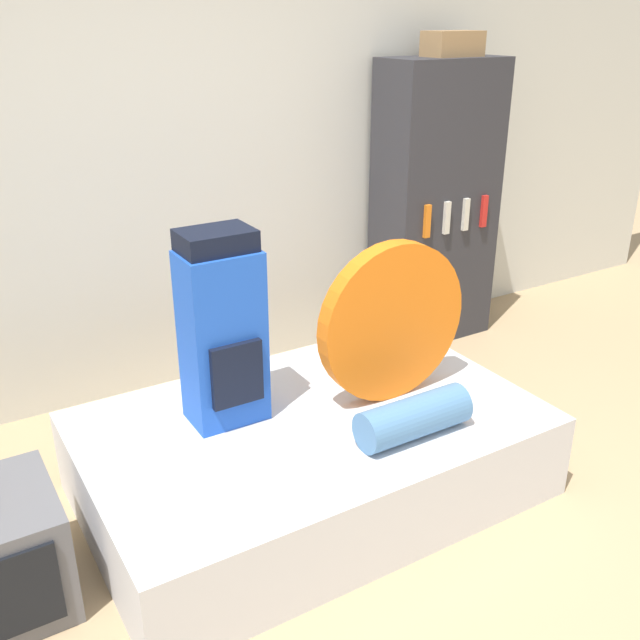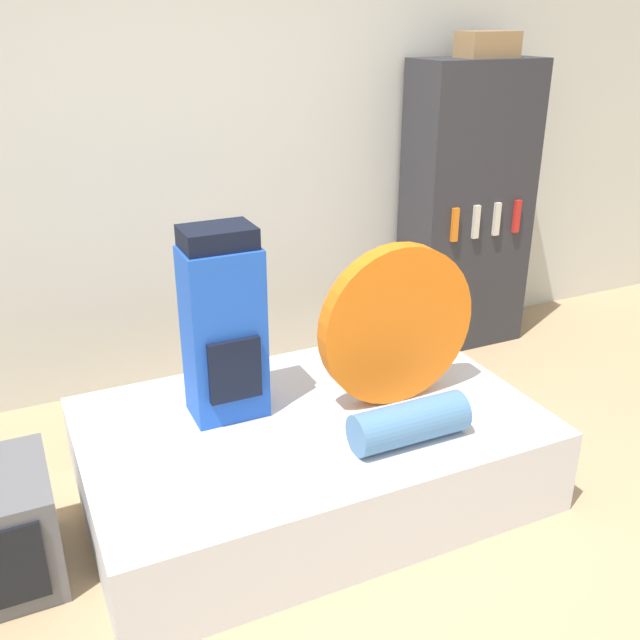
{
  "view_description": "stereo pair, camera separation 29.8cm",
  "coord_description": "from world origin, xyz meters",
  "px_view_note": "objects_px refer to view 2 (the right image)",
  "views": [
    {
      "loc": [
        -1.4,
        -1.65,
        2.02
      ],
      "look_at": [
        0.02,
        0.69,
        0.84
      ],
      "focal_mm": 40.0,
      "sensor_mm": 36.0,
      "label": 1
    },
    {
      "loc": [
        -1.14,
        -1.79,
        2.02
      ],
      "look_at": [
        0.02,
        0.69,
        0.84
      ],
      "focal_mm": 40.0,
      "sensor_mm": 36.0,
      "label": 2
    }
  ],
  "objects_px": {
    "tent_bag": "(397,325)",
    "cardboard_box": "(488,44)",
    "sleeping_roll": "(409,423)",
    "backpack": "(224,327)",
    "bookshelf": "(467,209)"
  },
  "relations": [
    {
      "from": "sleeping_roll",
      "to": "cardboard_box",
      "type": "distance_m",
      "value": 2.4
    },
    {
      "from": "sleeping_roll",
      "to": "backpack",
      "type": "bearing_deg",
      "value": 137.9
    },
    {
      "from": "backpack",
      "to": "tent_bag",
      "type": "xyz_separation_m",
      "value": [
        0.73,
        -0.21,
        -0.04
      ]
    },
    {
      "from": "sleeping_roll",
      "to": "bookshelf",
      "type": "height_order",
      "value": "bookshelf"
    },
    {
      "from": "tent_bag",
      "to": "cardboard_box",
      "type": "xyz_separation_m",
      "value": [
        1.21,
        1.11,
        1.1
      ]
    },
    {
      "from": "backpack",
      "to": "bookshelf",
      "type": "relative_size",
      "value": 0.47
    },
    {
      "from": "cardboard_box",
      "to": "tent_bag",
      "type": "bearing_deg",
      "value": -137.51
    },
    {
      "from": "tent_bag",
      "to": "sleeping_roll",
      "type": "bearing_deg",
      "value": -110.5
    },
    {
      "from": "tent_bag",
      "to": "sleeping_roll",
      "type": "distance_m",
      "value": 0.46
    },
    {
      "from": "backpack",
      "to": "sleeping_roll",
      "type": "relative_size",
      "value": 1.69
    },
    {
      "from": "cardboard_box",
      "to": "sleeping_roll",
      "type": "bearing_deg",
      "value": -132.75
    },
    {
      "from": "sleeping_roll",
      "to": "bookshelf",
      "type": "relative_size",
      "value": 0.28
    },
    {
      "from": "backpack",
      "to": "tent_bag",
      "type": "distance_m",
      "value": 0.76
    },
    {
      "from": "bookshelf",
      "to": "tent_bag",
      "type": "bearing_deg",
      "value": -136.1
    },
    {
      "from": "sleeping_roll",
      "to": "cardboard_box",
      "type": "bearing_deg",
      "value": 47.25
    }
  ]
}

